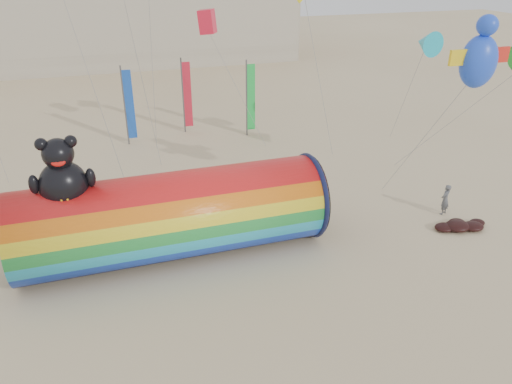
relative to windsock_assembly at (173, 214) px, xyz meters
name	(u,v)px	position (x,y,z in m)	size (l,w,h in m)	color
ground	(256,260)	(3.06, -1.60, -1.91)	(160.00, 160.00, 0.00)	#CCB58C
windsock_assembly	(173,214)	(0.00, 0.00, 0.00)	(12.46, 3.79, 5.74)	red
kite_handler	(445,200)	(13.04, -0.57, -1.13)	(0.56, 0.37, 1.55)	#505357
fabric_bundle	(461,226)	(12.87, -2.07, -1.73)	(2.62, 1.35, 0.41)	black
festival_banners	(189,99)	(3.65, 14.48, 0.73)	(8.65, 2.14, 5.20)	#59595E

